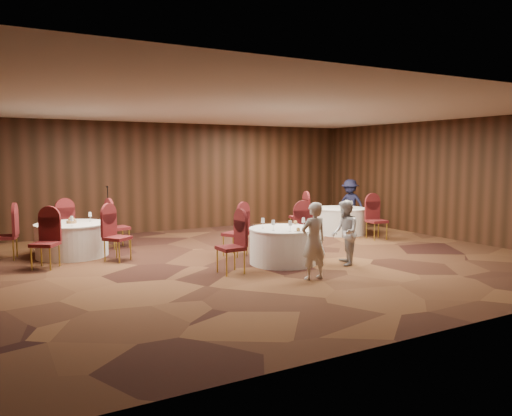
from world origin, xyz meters
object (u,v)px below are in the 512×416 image
table_left (72,239)px  woman_a (314,241)px  man_c (350,204)px  mic_stand (109,225)px  woman_b (345,233)px  table_main (283,245)px  table_right (340,221)px

table_left → woman_a: size_ratio=1.12×
table_left → man_c: man_c is taller
mic_stand → man_c: man_c is taller
mic_stand → woman_b: (3.58, -5.28, 0.26)m
table_main → mic_stand: 5.21m
woman_a → man_c: man_c is taller
woman_a → man_c: (4.82, 4.79, 0.05)m
table_left → woman_a: woman_a is taller
mic_stand → man_c: bearing=-9.4°
mic_stand → man_c: (7.13, -1.18, 0.34)m
table_right → mic_stand: size_ratio=1.02×
woman_a → woman_b: woman_a is taller
table_left → man_c: size_ratio=1.05×
table_right → man_c: man_c is taller
table_right → woman_a: (-3.83, -4.02, 0.33)m
table_right → mic_stand: (-6.13, 1.95, 0.04)m
mic_stand → man_c: size_ratio=0.97×
table_right → mic_stand: mic_stand is taller
mic_stand → table_main: bearing=-60.7°
woman_b → table_left: bearing=-98.2°
woman_b → man_c: 5.42m
mic_stand → woman_a: size_ratio=1.03×
woman_a → man_c: bearing=-134.2°
table_main → woman_b: bearing=-35.4°
woman_a → woman_b: (1.28, 0.68, -0.04)m
table_main → table_right: bearing=35.9°
man_c → woman_a: bearing=-69.1°
table_left → woman_a: 5.58m
woman_b → table_main: bearing=-95.9°
woman_a → woman_b: size_ratio=1.05×
woman_a → table_left: bearing=-50.5°
table_left → woman_b: bearing=-37.7°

